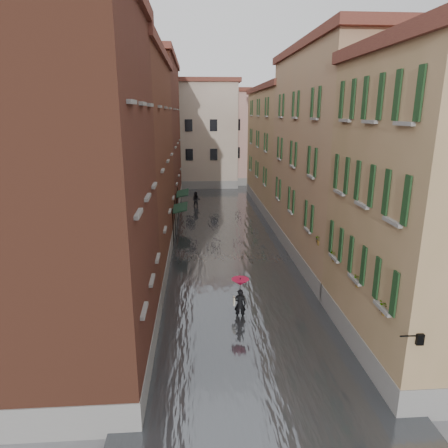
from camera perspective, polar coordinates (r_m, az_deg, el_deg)
name	(u,v)px	position (r m, az deg, el deg)	size (l,w,h in m)	color
ground	(247,329)	(18.81, 3.35, -14.70)	(120.00, 120.00, 0.00)	#5E5E61
floodwater	(226,239)	(30.65, 0.29, -2.20)	(10.00, 60.00, 0.20)	#474A4F
building_left_near	(60,201)	(15.19, -22.41, 3.08)	(6.00, 8.00, 13.00)	brown
building_left_mid	(118,167)	(25.75, -14.87, 7.89)	(6.00, 14.00, 12.50)	#562B1B
building_left_far	(146,139)	(40.46, -11.05, 11.83)	(6.00, 16.00, 14.00)	brown
building_right_near	(439,215)	(17.23, 28.36, 1.19)	(6.00, 8.00, 11.50)	olive
building_right_mid	(340,161)	(26.89, 16.20, 8.64)	(6.00, 14.00, 13.00)	#96785B
building_right_far	(287,151)	(41.30, 9.02, 10.26)	(6.00, 16.00, 11.50)	olive
building_end_cream	(189,136)	(54.18, -4.96, 12.43)	(12.00, 9.00, 13.00)	#BDAE96
building_end_pink	(255,139)	(56.79, 4.40, 12.08)	(10.00, 9.00, 12.00)	tan
awning_near	(180,209)	(30.45, -6.33, 2.20)	(1.09, 2.96, 2.80)	#153120
awning_far	(182,194)	(35.93, -6.00, 4.29)	(1.09, 3.08, 2.80)	#153120
wall_lantern	(418,338)	(13.66, 26.02, -14.47)	(0.71, 0.22, 0.35)	black
window_planters	(348,260)	(17.66, 17.26, -4.90)	(0.59, 8.20, 0.84)	brown
pedestrian_main	(240,296)	(18.99, 2.30, -10.23)	(0.85, 0.85, 2.06)	black
pedestrian_far	(196,200)	(40.99, -4.00, 3.44)	(0.83, 0.64, 1.70)	black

